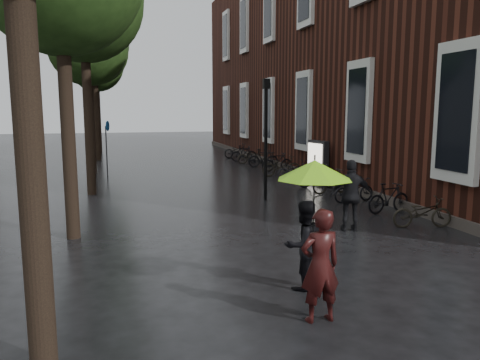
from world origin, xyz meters
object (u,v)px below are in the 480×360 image
object	(u,v)px
pedestrian_walking	(351,196)
ad_lightbox	(318,162)
lamp_post	(266,127)
parked_bicycles	(287,167)
person_burgundy	(320,266)
person_black	(304,245)

from	to	relation	value
pedestrian_walking	ad_lightbox	xyz separation A→B (m)	(2.40, 7.26, -0.01)
pedestrian_walking	lamp_post	bearing A→B (deg)	-63.77
pedestrian_walking	parked_bicycles	distance (m)	9.62
person_burgundy	person_black	bearing A→B (deg)	-104.28
person_black	ad_lightbox	distance (m)	11.75
parked_bicycles	lamp_post	size ratio (longest dim) A/B	4.72
pedestrian_walking	person_burgundy	bearing A→B (deg)	73.03
person_black	pedestrian_walking	bearing A→B (deg)	-143.36
person_burgundy	ad_lightbox	bearing A→B (deg)	-116.52
person_burgundy	pedestrian_walking	world-z (taller)	pedestrian_walking
person_black	ad_lightbox	world-z (taller)	ad_lightbox
pedestrian_walking	person_black	bearing A→B (deg)	66.99
person_burgundy	ad_lightbox	xyz separation A→B (m)	(5.37, 11.81, 0.06)
person_burgundy	lamp_post	xyz separation A→B (m)	(2.17, 9.05, 1.63)
parked_bicycles	ad_lightbox	distance (m)	2.26
parked_bicycles	pedestrian_walking	bearing A→B (deg)	-101.35
pedestrian_walking	ad_lightbox	distance (m)	7.65
person_black	parked_bicycles	size ratio (longest dim) A/B	0.08
person_burgundy	pedestrian_walking	xyz separation A→B (m)	(2.97, 4.55, 0.07)
person_burgundy	pedestrian_walking	size ratio (longest dim) A/B	0.93
parked_bicycles	lamp_post	bearing A→B (deg)	-118.64
parked_bicycles	person_black	bearing A→B (deg)	-109.83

